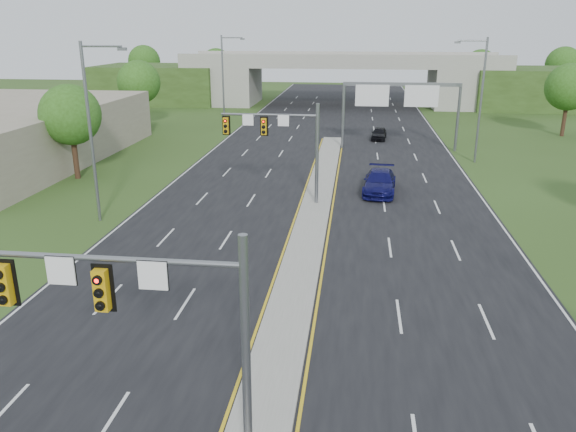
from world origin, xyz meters
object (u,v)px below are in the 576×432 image
at_px(overpass, 342,82).
at_px(car_far_b, 380,182).
at_px(signal_mast_near, 157,316).
at_px(signal_mast_far, 284,137).
at_px(sign_gantry, 399,97).
at_px(car_far_c, 379,133).

bearing_deg(overpass, car_far_b, -85.05).
bearing_deg(overpass, signal_mast_near, -91.62).
xyz_separation_m(overpass, car_far_b, (4.45, -51.36, -2.71)).
xyz_separation_m(signal_mast_near, signal_mast_far, (0.00, 25.00, 0.00)).
bearing_deg(sign_gantry, signal_mast_near, -101.25).
distance_m(overpass, car_far_c, 30.25).
relative_size(sign_gantry, car_far_c, 2.99).
relative_size(signal_mast_far, car_far_c, 1.81).
xyz_separation_m(signal_mast_near, sign_gantry, (8.95, 44.99, 0.51)).
distance_m(signal_mast_far, car_far_b, 8.60).
bearing_deg(car_far_c, overpass, 105.54).
relative_size(signal_mast_far, sign_gantry, 0.60).
bearing_deg(car_far_c, signal_mast_far, -100.27).
bearing_deg(signal_mast_far, sign_gantry, 65.89).
distance_m(sign_gantry, car_far_c, 7.25).
distance_m(overpass, car_far_b, 51.62).
height_order(signal_mast_near, car_far_c, signal_mast_near).
bearing_deg(signal_mast_near, car_far_c, 81.72).
relative_size(overpass, car_far_b, 14.16).
distance_m(car_far_b, car_far_c, 21.69).
bearing_deg(sign_gantry, signal_mast_far, -114.11).
bearing_deg(car_far_b, sign_gantry, 86.85).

